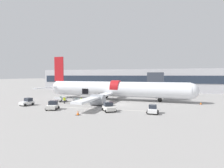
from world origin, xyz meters
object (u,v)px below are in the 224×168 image
object	(u,v)px
baggage_cart_loading	(81,101)
ground_crew_supervisor	(97,98)
ground_crew_loader_a	(96,99)
ground_crew_loader_b	(64,100)
baggage_tug_mid	(153,110)
baggage_tug_spare	(53,106)
baggage_tug_lead	(109,107)
baggage_cart_queued	(61,99)
ground_crew_driver	(81,101)
baggage_tug_rear	(27,102)
airplane	(114,89)

from	to	relation	value
baggage_cart_loading	ground_crew_supervisor	size ratio (longest dim) A/B	2.21
ground_crew_loader_a	ground_crew_loader_b	xyz separation A→B (m)	(-6.46, -2.54, -0.09)
ground_crew_supervisor	baggage_tug_mid	bearing A→B (deg)	-30.59
baggage_tug_spare	ground_crew_loader_b	size ratio (longest dim) A/B	1.90
baggage_tug_lead	baggage_cart_loading	distance (m)	11.60
baggage_cart_queued	ground_crew_supervisor	world-z (taller)	ground_crew_supervisor
ground_crew_supervisor	baggage_tug_spare	bearing A→B (deg)	-114.35
baggage_tug_mid	ground_crew_supervisor	world-z (taller)	ground_crew_supervisor
ground_crew_driver	baggage_tug_mid	bearing A→B (deg)	-14.37
baggage_cart_queued	baggage_tug_spare	bearing A→B (deg)	-64.28
ground_crew_loader_a	ground_crew_supervisor	xyz separation A→B (m)	(-0.05, 0.98, 0.07)
baggage_tug_spare	ground_crew_supervisor	xyz separation A→B (m)	(4.57, 10.09, 0.29)
baggage_tug_rear	baggage_cart_loading	distance (m)	11.08
baggage_tug_rear	ground_crew_loader_b	world-z (taller)	ground_crew_loader_b
baggage_tug_mid	baggage_cart_loading	world-z (taller)	baggage_tug_mid
airplane	ground_crew_driver	xyz separation A→B (m)	(-4.33, -9.24, -1.87)
baggage_tug_mid	baggage_cart_queued	world-z (taller)	baggage_tug_mid
airplane	ground_crew_loader_a	world-z (taller)	airplane
airplane	baggage_cart_queued	xyz separation A→B (m)	(-11.07, -6.75, -2.14)
airplane	baggage_cart_queued	distance (m)	13.14
baggage_cart_loading	baggage_cart_queued	xyz separation A→B (m)	(-5.18, -0.04, 0.08)
baggage_tug_lead	ground_crew_loader_a	size ratio (longest dim) A/B	1.81
baggage_tug_mid	baggage_cart_loading	size ratio (longest dim) A/B	0.61
ground_crew_supervisor	baggage_cart_loading	bearing A→B (deg)	-159.66
baggage_cart_queued	baggage_cart_loading	bearing A→B (deg)	0.40
baggage_tug_mid	ground_crew_driver	distance (m)	15.58
baggage_tug_lead	airplane	bearing A→B (deg)	103.77
airplane	baggage_tug_mid	xyz separation A→B (m)	(10.76, -13.10, -2.12)
airplane	baggage_tug_mid	distance (m)	17.09
baggage_cart_queued	ground_crew_driver	distance (m)	7.20
baggage_tug_lead	baggage_cart_queued	xyz separation A→B (m)	(-14.43, 6.96, -0.11)
baggage_tug_mid	baggage_tug_rear	bearing A→B (deg)	-179.42
airplane	ground_crew_driver	size ratio (longest dim) A/B	24.10
ground_crew_loader_b	ground_crew_supervisor	size ratio (longest dim) A/B	0.84
baggage_tug_rear	baggage_tug_spare	size ratio (longest dim) A/B	0.98
baggage_cart_loading	ground_crew_driver	size ratio (longest dim) A/B	2.52
baggage_tug_spare	ground_crew_driver	size ratio (longest dim) A/B	1.82
ground_crew_driver	baggage_tug_lead	bearing A→B (deg)	-30.16
airplane	baggage_tug_lead	distance (m)	14.26
baggage_tug_lead	ground_crew_supervisor	distance (m)	10.07
baggage_tug_lead	baggage_tug_mid	xyz separation A→B (m)	(7.40, 0.60, -0.09)
baggage_tug_rear	ground_crew_driver	size ratio (longest dim) A/B	1.78
baggage_tug_lead	ground_crew_supervisor	bearing A→B (deg)	124.23
baggage_tug_spare	ground_crew_loader_a	world-z (taller)	ground_crew_loader_a
baggage_tug_mid	baggage_tug_spare	world-z (taller)	baggage_tug_spare
ground_crew_supervisor	baggage_cart_queued	bearing A→B (deg)	-171.14
baggage_tug_mid	ground_crew_supervisor	bearing A→B (deg)	149.41
ground_crew_loader_b	baggage_tug_rear	bearing A→B (deg)	-143.48
baggage_tug_mid	ground_crew_loader_b	distance (m)	19.93
baggage_tug_rear	baggage_cart_queued	distance (m)	7.57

